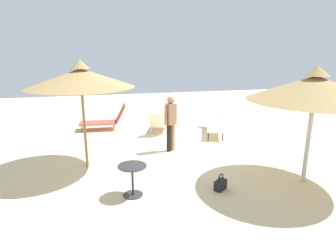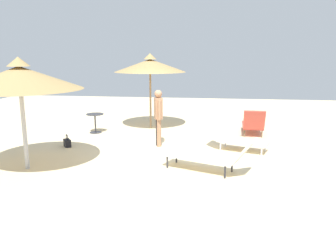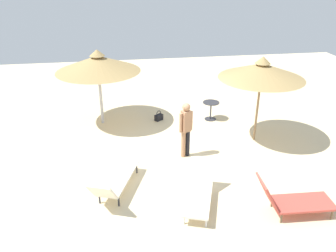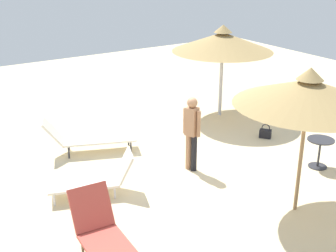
# 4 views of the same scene
# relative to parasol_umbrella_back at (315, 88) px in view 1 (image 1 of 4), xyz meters

# --- Properties ---
(ground) EXTENTS (24.00, 24.00, 0.10)m
(ground) POSITION_rel_parasol_umbrella_back_xyz_m (-3.09, -2.24, -2.26)
(ground) COLOR beige
(parasol_umbrella_back) EXTENTS (2.89, 2.89, 2.69)m
(parasol_umbrella_back) POSITION_rel_parasol_umbrella_back_xyz_m (0.00, 0.00, 0.00)
(parasol_umbrella_back) COLOR #B2B2B7
(parasol_umbrella_back) RESTS_ON ground
(parasol_umbrella_front) EXTENTS (2.63, 2.63, 2.79)m
(parasol_umbrella_front) POSITION_rel_parasol_umbrella_back_xyz_m (-2.13, -4.96, 0.14)
(parasol_umbrella_front) COLOR olive
(parasol_umbrella_front) RESTS_ON ground
(lounge_chair_near_right) EXTENTS (1.80, 1.12, 0.86)m
(lounge_chair_near_right) POSITION_rel_parasol_umbrella_back_xyz_m (-5.10, -2.38, -1.85)
(lounge_chair_near_right) COLOR silver
(lounge_chair_near_right) RESTS_ON ground
(lounge_chair_far_left) EXTENTS (2.26, 1.33, 0.91)m
(lounge_chair_far_left) POSITION_rel_parasol_umbrella_back_xyz_m (-4.44, -0.38, -1.81)
(lounge_chair_far_left) COLOR silver
(lounge_chair_far_left) RESTS_ON ground
(lounge_chair_edge) EXTENTS (0.78, 1.82, 0.98)m
(lounge_chair_edge) POSITION_rel_parasol_umbrella_back_xyz_m (-5.83, -4.35, -1.81)
(lounge_chair_edge) COLOR #CC4C3F
(lounge_chair_edge) RESTS_ON ground
(person_standing_center) EXTENTS (0.29, 0.42, 1.71)m
(person_standing_center) POSITION_rel_parasol_umbrella_back_xyz_m (-2.83, -2.50, -1.24)
(person_standing_center) COLOR black
(person_standing_center) RESTS_ON ground
(handbag) EXTENTS (0.32, 0.34, 0.38)m
(handbag) POSITION_rel_parasol_umbrella_back_xyz_m (-0.10, -2.05, -2.08)
(handbag) COLOR black
(handbag) RESTS_ON ground
(side_table_round) EXTENTS (0.61, 0.61, 0.68)m
(side_table_round) POSITION_rel_parasol_umbrella_back_xyz_m (-0.31, -3.96, -1.74)
(side_table_round) COLOR #2D2D33
(side_table_round) RESTS_ON ground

